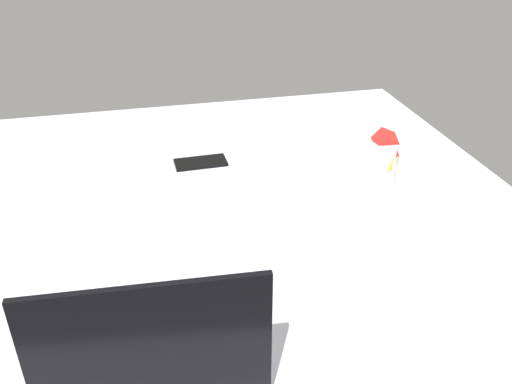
% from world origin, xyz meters
% --- Properties ---
extents(bed_mattress, '(1.80, 1.40, 0.18)m').
position_xyz_m(bed_mattress, '(0.00, 0.00, 0.09)').
color(bed_mattress, '#B7BCC6').
rests_on(bed_mattress, ground).
extents(laptop, '(0.34, 0.25, 0.23)m').
position_xyz_m(laptop, '(0.01, 0.46, 0.22)').
color(laptop, silver).
rests_on(laptop, bed_mattress).
extents(snack_cup, '(0.09, 0.09, 0.15)m').
position_xyz_m(snack_cup, '(-0.58, -0.04, 0.24)').
color(snack_cup, silver).
rests_on(snack_cup, bed_mattress).
extents(cell_phone, '(0.14, 0.07, 0.01)m').
position_xyz_m(cell_phone, '(-0.16, -0.24, 0.18)').
color(cell_phone, black).
rests_on(cell_phone, bed_mattress).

